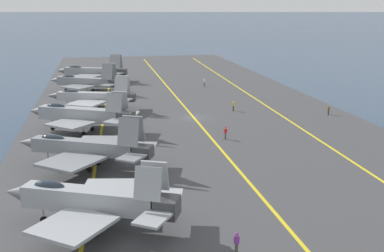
{
  "coord_description": "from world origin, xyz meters",
  "views": [
    {
      "loc": [
        -75.04,
        14.85,
        18.62
      ],
      "look_at": [
        -14.93,
        3.2,
        2.9
      ],
      "focal_mm": 45.0,
      "sensor_mm": 36.0,
      "label": 1
    }
  ],
  "objects_px": {
    "parked_jet_sixth": "(86,82)",
    "crew_yellow_vest": "(233,105)",
    "crew_red_vest": "(225,132)",
    "crew_brown_vest": "(329,110)",
    "crew_white_vest": "(204,82)",
    "parked_jet_fifth": "(93,97)",
    "parked_jet_second": "(91,200)",
    "parked_jet_seventh": "(93,71)",
    "crew_purple_vest": "(237,242)",
    "parked_jet_fourth": "(81,114)",
    "parked_jet_third": "(87,147)"
  },
  "relations": [
    {
      "from": "parked_jet_second",
      "to": "crew_red_vest",
      "type": "relative_size",
      "value": 8.68
    },
    {
      "from": "parked_jet_third",
      "to": "parked_jet_second",
      "type": "bearing_deg",
      "value": -177.47
    },
    {
      "from": "crew_brown_vest",
      "to": "parked_jet_fifth",
      "type": "bearing_deg",
      "value": 74.26
    },
    {
      "from": "parked_jet_second",
      "to": "parked_jet_fourth",
      "type": "bearing_deg",
      "value": 3.09
    },
    {
      "from": "parked_jet_seventh",
      "to": "crew_purple_vest",
      "type": "xyz_separation_m",
      "value": [
        -85.18,
        -10.92,
        -1.39
      ]
    },
    {
      "from": "parked_jet_second",
      "to": "parked_jet_fourth",
      "type": "relative_size",
      "value": 0.94
    },
    {
      "from": "crew_brown_vest",
      "to": "crew_purple_vest",
      "type": "distance_m",
      "value": 50.09
    },
    {
      "from": "parked_jet_fourth",
      "to": "crew_red_vest",
      "type": "relative_size",
      "value": 9.25
    },
    {
      "from": "crew_brown_vest",
      "to": "parked_jet_seventh",
      "type": "bearing_deg",
      "value": 41.71
    },
    {
      "from": "parked_jet_fourth",
      "to": "crew_brown_vest",
      "type": "height_order",
      "value": "parked_jet_fourth"
    },
    {
      "from": "crew_white_vest",
      "to": "parked_jet_fifth",
      "type": "bearing_deg",
      "value": 130.64
    },
    {
      "from": "crew_white_vest",
      "to": "crew_yellow_vest",
      "type": "relative_size",
      "value": 1.02
    },
    {
      "from": "parked_jet_sixth",
      "to": "crew_white_vest",
      "type": "bearing_deg",
      "value": -83.94
    },
    {
      "from": "crew_red_vest",
      "to": "crew_white_vest",
      "type": "bearing_deg",
      "value": -8.51
    },
    {
      "from": "parked_jet_third",
      "to": "crew_purple_vest",
      "type": "xyz_separation_m",
      "value": [
        -21.96,
        -11.21,
        -1.44
      ]
    },
    {
      "from": "parked_jet_sixth",
      "to": "crew_yellow_vest",
      "type": "distance_m",
      "value": 34.21
    },
    {
      "from": "parked_jet_sixth",
      "to": "crew_yellow_vest",
      "type": "height_order",
      "value": "parked_jet_sixth"
    },
    {
      "from": "parked_jet_seventh",
      "to": "crew_white_vest",
      "type": "height_order",
      "value": "parked_jet_seventh"
    },
    {
      "from": "parked_jet_second",
      "to": "parked_jet_sixth",
      "type": "xyz_separation_m",
      "value": [
        64.03,
        1.69,
        -0.23
      ]
    },
    {
      "from": "parked_jet_sixth",
      "to": "crew_white_vest",
      "type": "distance_m",
      "value": 26.01
    },
    {
      "from": "parked_jet_third",
      "to": "crew_yellow_vest",
      "type": "distance_m",
      "value": 35.4
    },
    {
      "from": "parked_jet_seventh",
      "to": "crew_purple_vest",
      "type": "bearing_deg",
      "value": -172.7
    },
    {
      "from": "parked_jet_sixth",
      "to": "crew_yellow_vest",
      "type": "bearing_deg",
      "value": -132.06
    },
    {
      "from": "parked_jet_second",
      "to": "parked_jet_sixth",
      "type": "height_order",
      "value": "parked_jet_sixth"
    },
    {
      "from": "parked_jet_third",
      "to": "crew_red_vest",
      "type": "bearing_deg",
      "value": -65.13
    },
    {
      "from": "parked_jet_second",
      "to": "parked_jet_fifth",
      "type": "distance_m",
      "value": 45.97
    },
    {
      "from": "parked_jet_fifth",
      "to": "crew_yellow_vest",
      "type": "height_order",
      "value": "parked_jet_fifth"
    },
    {
      "from": "crew_brown_vest",
      "to": "parked_jet_third",
      "type": "bearing_deg",
      "value": 116.58
    },
    {
      "from": "parked_jet_third",
      "to": "crew_purple_vest",
      "type": "distance_m",
      "value": 24.7
    },
    {
      "from": "parked_jet_fifth",
      "to": "crew_yellow_vest",
      "type": "xyz_separation_m",
      "value": [
        -4.84,
        -23.78,
        -1.49
      ]
    },
    {
      "from": "parked_jet_second",
      "to": "parked_jet_sixth",
      "type": "bearing_deg",
      "value": 1.51
    },
    {
      "from": "parked_jet_fourth",
      "to": "parked_jet_fifth",
      "type": "distance_m",
      "value": 14.79
    },
    {
      "from": "parked_jet_fifth",
      "to": "parked_jet_sixth",
      "type": "distance_m",
      "value": 18.13
    },
    {
      "from": "parked_jet_second",
      "to": "parked_jet_third",
      "type": "xyz_separation_m",
      "value": [
        15.5,
        0.68,
        -0.07
      ]
    },
    {
      "from": "parked_jet_third",
      "to": "crew_brown_vest",
      "type": "relative_size",
      "value": 9.78
    },
    {
      "from": "parked_jet_third",
      "to": "parked_jet_fourth",
      "type": "height_order",
      "value": "parked_jet_third"
    },
    {
      "from": "parked_jet_third",
      "to": "crew_brown_vest",
      "type": "distance_m",
      "value": 43.83
    },
    {
      "from": "parked_jet_sixth",
      "to": "crew_brown_vest",
      "type": "bearing_deg",
      "value": -125.75
    },
    {
      "from": "parked_jet_fifth",
      "to": "parked_jet_seventh",
      "type": "bearing_deg",
      "value": 0.52
    },
    {
      "from": "parked_jet_fifth",
      "to": "parked_jet_third",
      "type": "bearing_deg",
      "value": 178.88
    },
    {
      "from": "parked_jet_fifth",
      "to": "crew_brown_vest",
      "type": "xyz_separation_m",
      "value": [
        -10.87,
        -38.58,
        -1.55
      ]
    },
    {
      "from": "parked_jet_third",
      "to": "crew_white_vest",
      "type": "bearing_deg",
      "value": -25.84
    },
    {
      "from": "crew_white_vest",
      "to": "crew_brown_vest",
      "type": "xyz_separation_m",
      "value": [
        -31.67,
        -14.35,
        -0.09
      ]
    },
    {
      "from": "parked_jet_fourth",
      "to": "crew_purple_vest",
      "type": "bearing_deg",
      "value": -162.06
    },
    {
      "from": "parked_jet_sixth",
      "to": "crew_red_vest",
      "type": "xyz_separation_m",
      "value": [
        -39.98,
        -19.44,
        -1.31
      ]
    },
    {
      "from": "crew_white_vest",
      "to": "crew_yellow_vest",
      "type": "distance_m",
      "value": 25.65
    },
    {
      "from": "parked_jet_fifth",
      "to": "crew_purple_vest",
      "type": "xyz_separation_m",
      "value": [
        -52.43,
        -10.62,
        -1.46
      ]
    },
    {
      "from": "crew_yellow_vest",
      "to": "crew_purple_vest",
      "type": "bearing_deg",
      "value": 164.54
    },
    {
      "from": "crew_red_vest",
      "to": "crew_brown_vest",
      "type": "height_order",
      "value": "crew_red_vest"
    },
    {
      "from": "crew_yellow_vest",
      "to": "crew_purple_vest",
      "type": "relative_size",
      "value": 0.98
    }
  ]
}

